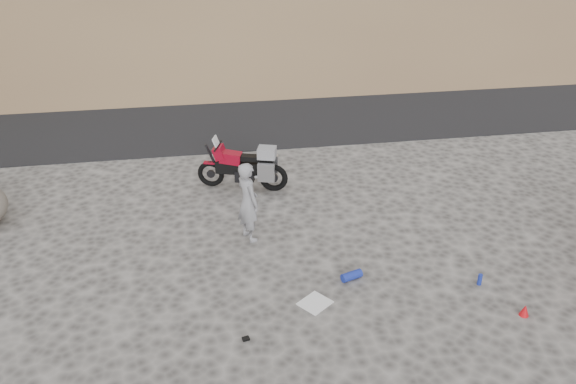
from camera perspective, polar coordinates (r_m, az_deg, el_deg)
name	(u,v)px	position (r m, az deg, el deg)	size (l,w,h in m)	color
ground	(284,270)	(10.35, -0.43, -7.91)	(140.00, 140.00, 0.00)	#413E3C
road	(240,109)	(18.38, -4.91, 8.42)	(120.00, 7.00, 0.05)	black
motorcycle	(246,167)	(12.94, -4.27, 2.53)	(2.08, 0.98, 1.27)	black
man	(249,238)	(11.29, -3.95, -4.64)	(0.60, 0.39, 1.64)	gray
gear_white_cloth	(315,303)	(9.59, 2.75, -11.19)	(0.49, 0.43, 0.02)	white
gear_blue_mat	(352,276)	(10.14, 6.48, -8.44)	(0.15, 0.15, 0.39)	navy
gear_bottle	(480,280)	(10.49, 18.91, -8.41)	(0.08, 0.08, 0.21)	navy
gear_funnel	(525,310)	(10.05, 22.91, -11.01)	(0.16, 0.16, 0.20)	red
gear_glove_b	(246,339)	(8.93, -4.31, -14.64)	(0.11, 0.08, 0.04)	black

